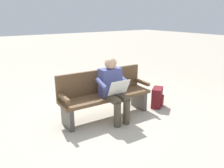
# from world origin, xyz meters

# --- Properties ---
(ground_plane) EXTENTS (40.00, 40.00, 0.00)m
(ground_plane) POSITION_xyz_m (0.00, 0.00, 0.00)
(ground_plane) COLOR #B7AD99
(bench_near) EXTENTS (1.82, 0.56, 0.90)m
(bench_near) POSITION_xyz_m (-0.00, -0.07, 0.46)
(bench_near) COLOR brown
(bench_near) RESTS_ON ground
(person_seated) EXTENTS (0.58, 0.59, 1.18)m
(person_seated) POSITION_xyz_m (-0.04, 0.16, 0.63)
(person_seated) COLOR #474C84
(person_seated) RESTS_ON ground
(backpack) EXTENTS (0.39, 0.36, 0.42)m
(backpack) POSITION_xyz_m (-1.18, 0.21, 0.21)
(backpack) COLOR maroon
(backpack) RESTS_ON ground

